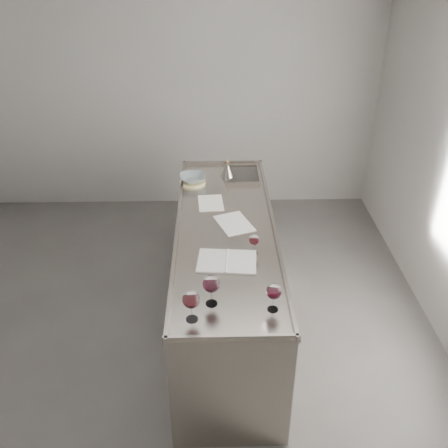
{
  "coord_description": "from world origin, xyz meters",
  "views": [
    {
      "loc": [
        0.41,
        -2.94,
        2.92
      ],
      "look_at": [
        0.48,
        0.23,
        1.02
      ],
      "focal_mm": 40.0,
      "sensor_mm": 36.0,
      "label": 1
    }
  ],
  "objects_px": {
    "wine_glass_middle": "(211,285)",
    "wine_glass_small": "(254,240)",
    "wine_glass_right": "(274,292)",
    "notebook": "(227,261)",
    "wine_glass_left": "(191,300)",
    "ceramic_bowl": "(193,178)",
    "counter": "(226,277)",
    "wine_funnel": "(227,171)"
  },
  "relations": [
    {
      "from": "wine_glass_right",
      "to": "wine_funnel",
      "type": "xyz_separation_m",
      "value": [
        -0.22,
        1.86,
        -0.08
      ]
    },
    {
      "from": "wine_glass_small",
      "to": "wine_funnel",
      "type": "bearing_deg",
      "value": 96.63
    },
    {
      "from": "notebook",
      "to": "wine_glass_small",
      "type": "bearing_deg",
      "value": 33.16
    },
    {
      "from": "notebook",
      "to": "ceramic_bowl",
      "type": "xyz_separation_m",
      "value": [
        -0.27,
        1.23,
        0.04
      ]
    },
    {
      "from": "counter",
      "to": "wine_glass_left",
      "type": "xyz_separation_m",
      "value": [
        -0.23,
        -1.02,
        0.61
      ]
    },
    {
      "from": "wine_glass_small",
      "to": "ceramic_bowl",
      "type": "bearing_deg",
      "value": 112.31
    },
    {
      "from": "ceramic_bowl",
      "to": "counter",
      "type": "bearing_deg",
      "value": -70.63
    },
    {
      "from": "wine_glass_middle",
      "to": "notebook",
      "type": "bearing_deg",
      "value": 76.27
    },
    {
      "from": "wine_funnel",
      "to": "wine_glass_right",
      "type": "bearing_deg",
      "value": -83.4
    },
    {
      "from": "notebook",
      "to": "wine_glass_middle",
      "type": "bearing_deg",
      "value": -98.75
    },
    {
      "from": "wine_glass_right",
      "to": "wine_funnel",
      "type": "relative_size",
      "value": 1.01
    },
    {
      "from": "counter",
      "to": "ceramic_bowl",
      "type": "distance_m",
      "value": 0.98
    },
    {
      "from": "wine_glass_right",
      "to": "notebook",
      "type": "bearing_deg",
      "value": 117.65
    },
    {
      "from": "wine_glass_middle",
      "to": "ceramic_bowl",
      "type": "distance_m",
      "value": 1.67
    },
    {
      "from": "counter",
      "to": "wine_glass_left",
      "type": "distance_m",
      "value": 1.21
    },
    {
      "from": "counter",
      "to": "wine_glass_left",
      "type": "bearing_deg",
      "value": -102.56
    },
    {
      "from": "wine_glass_middle",
      "to": "wine_glass_small",
      "type": "bearing_deg",
      "value": 61.0
    },
    {
      "from": "wine_glass_middle",
      "to": "ceramic_bowl",
      "type": "xyz_separation_m",
      "value": [
        -0.16,
        1.66,
        -0.1
      ]
    },
    {
      "from": "wine_funnel",
      "to": "counter",
      "type": "bearing_deg",
      "value": -92.52
    },
    {
      "from": "wine_glass_middle",
      "to": "wine_glass_left",
      "type": "bearing_deg",
      "value": -129.77
    },
    {
      "from": "counter",
      "to": "ceramic_bowl",
      "type": "height_order",
      "value": "ceramic_bowl"
    },
    {
      "from": "wine_glass_right",
      "to": "notebook",
      "type": "relative_size",
      "value": 0.44
    },
    {
      "from": "wine_glass_left",
      "to": "ceramic_bowl",
      "type": "relative_size",
      "value": 0.89
    },
    {
      "from": "wine_glass_middle",
      "to": "wine_glass_right",
      "type": "distance_m",
      "value": 0.37
    },
    {
      "from": "wine_glass_left",
      "to": "wine_glass_middle",
      "type": "relative_size",
      "value": 0.98
    },
    {
      "from": "wine_glass_left",
      "to": "wine_glass_middle",
      "type": "xyz_separation_m",
      "value": [
        0.12,
        0.14,
        0.0
      ]
    },
    {
      "from": "wine_glass_small",
      "to": "notebook",
      "type": "height_order",
      "value": "wine_glass_small"
    },
    {
      "from": "wine_glass_left",
      "to": "wine_glass_right",
      "type": "height_order",
      "value": "wine_glass_left"
    },
    {
      "from": "wine_glass_middle",
      "to": "wine_funnel",
      "type": "relative_size",
      "value": 1.11
    },
    {
      "from": "wine_glass_middle",
      "to": "counter",
      "type": "bearing_deg",
      "value": 82.76
    },
    {
      "from": "wine_glass_left",
      "to": "wine_glass_right",
      "type": "bearing_deg",
      "value": 8.9
    },
    {
      "from": "notebook",
      "to": "wine_funnel",
      "type": "height_order",
      "value": "wine_funnel"
    },
    {
      "from": "wine_glass_small",
      "to": "wine_funnel",
      "type": "height_order",
      "value": "wine_funnel"
    },
    {
      "from": "wine_glass_middle",
      "to": "wine_funnel",
      "type": "bearing_deg",
      "value": 85.16
    },
    {
      "from": "wine_glass_small",
      "to": "notebook",
      "type": "bearing_deg",
      "value": -151.82
    },
    {
      "from": "counter",
      "to": "wine_glass_middle",
      "type": "height_order",
      "value": "wine_glass_middle"
    },
    {
      "from": "counter",
      "to": "ceramic_bowl",
      "type": "bearing_deg",
      "value": 109.37
    },
    {
      "from": "ceramic_bowl",
      "to": "wine_glass_middle",
      "type": "bearing_deg",
      "value": -84.39
    },
    {
      "from": "wine_glass_left",
      "to": "wine_glass_small",
      "type": "height_order",
      "value": "wine_glass_left"
    },
    {
      "from": "counter",
      "to": "wine_glass_middle",
      "type": "bearing_deg",
      "value": -97.24
    },
    {
      "from": "notebook",
      "to": "counter",
      "type": "bearing_deg",
      "value": 94.28
    },
    {
      "from": "ceramic_bowl",
      "to": "wine_funnel",
      "type": "bearing_deg",
      "value": 22.7
    }
  ]
}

